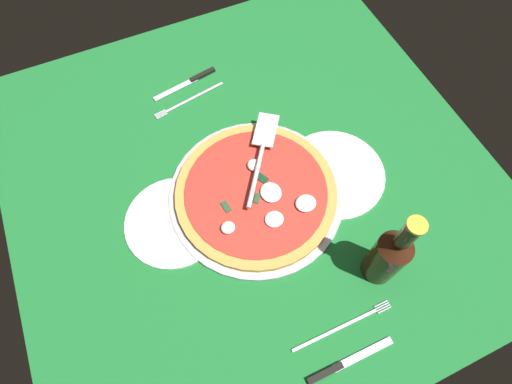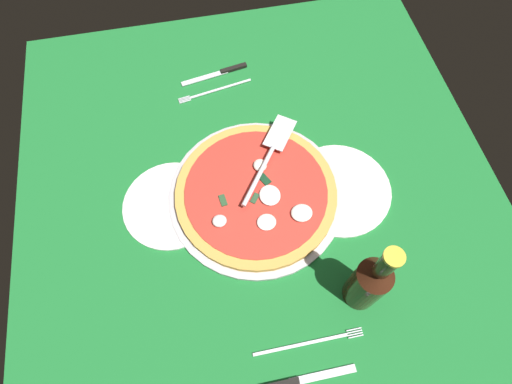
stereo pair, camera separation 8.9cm
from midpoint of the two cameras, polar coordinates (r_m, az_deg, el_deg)
The scene contains 9 objects.
ground_plane at distance 94.30cm, azimuth 2.69°, elevation 2.15°, with size 107.59×107.59×0.80cm, color #1B6D2D.
pizza_pan at distance 90.65cm, azimuth 2.80°, elevation -0.75°, with size 38.73×38.73×1.34cm, color #B6B2B7.
dinner_plate_left at distance 94.26cm, azimuth 14.21°, elevation 0.07°, with size 23.27×23.27×1.00cm, color white.
dinner_plate_right at distance 90.84cm, azimuth -9.05°, elevation -2.08°, with size 21.27×21.27×1.00cm, color white.
pizza at distance 89.21cm, azimuth 2.91°, elevation -0.39°, with size 35.57×35.57×3.07cm.
pizza_server at distance 91.10cm, azimuth 4.53°, elevation 4.87°, with size 17.05×22.07×1.00cm.
place_setting_near at distance 109.64cm, azimuth -2.97°, elevation 14.94°, with size 20.94×14.36×1.40cm.
place_setting_far at distance 82.88cm, azimuth 10.04°, elevation -22.79°, with size 21.32×13.16×1.40cm.
beer_bottle at distance 78.87cm, azimuth 18.84°, elevation -12.18°, with size 6.62×6.62×24.30cm.
Camera 2 is at (9.28, 45.22, 81.98)cm, focal length 28.56 mm.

